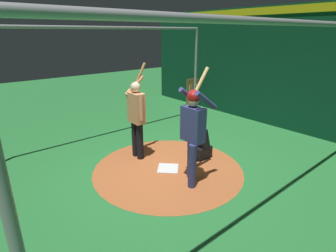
# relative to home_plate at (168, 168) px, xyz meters

# --- Properties ---
(ground_plane) EXTENTS (26.97, 26.97, 0.00)m
(ground_plane) POSITION_rel_home_plate_xyz_m (0.00, 0.00, -0.01)
(ground_plane) COLOR #287A38
(dirt_circle) EXTENTS (3.09, 3.09, 0.01)m
(dirt_circle) POSITION_rel_home_plate_xyz_m (0.00, 0.00, -0.01)
(dirt_circle) COLOR #B76033
(dirt_circle) RESTS_ON ground
(home_plate) EXTENTS (0.59, 0.59, 0.01)m
(home_plate) POSITION_rel_home_plate_xyz_m (0.00, 0.00, 0.00)
(home_plate) COLOR white
(home_plate) RESTS_ON dirt_circle
(batter) EXTENTS (0.68, 0.49, 2.12)m
(batter) POSITION_rel_home_plate_xyz_m (-0.03, 0.67, 1.07)
(batter) COLOR navy
(batter) RESTS_ON ground
(catcher) EXTENTS (0.58, 0.40, 0.92)m
(catcher) POSITION_rel_home_plate_xyz_m (-0.87, 0.04, 0.34)
(catcher) COLOR black
(catcher) RESTS_ON ground
(visitor) EXTENTS (0.55, 0.50, 2.08)m
(visitor) POSITION_rel_home_plate_xyz_m (0.15, -0.88, 0.99)
(visitor) COLOR black
(visitor) RESTS_ON ground
(back_wall) EXTENTS (0.22, 10.97, 3.42)m
(back_wall) POSITION_rel_home_plate_xyz_m (-4.30, 0.00, 1.71)
(back_wall) COLOR #0C3D26
(back_wall) RESTS_ON ground
(cage_frame) EXTENTS (6.26, 4.71, 2.84)m
(cage_frame) POSITION_rel_home_plate_xyz_m (0.00, 0.00, 2.03)
(cage_frame) COLOR gray
(cage_frame) RESTS_ON ground
(bat_rack) EXTENTS (0.82, 0.18, 1.05)m
(bat_rack) POSITION_rel_home_plate_xyz_m (-4.05, -3.25, 0.48)
(bat_rack) COLOR olive
(bat_rack) RESTS_ON ground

